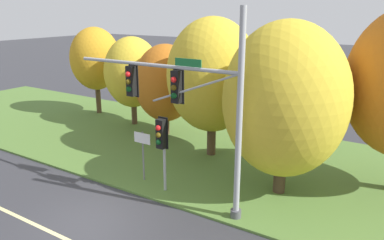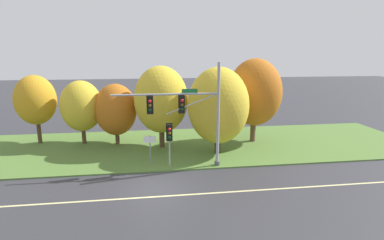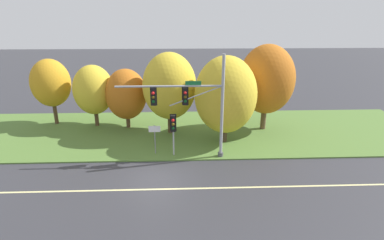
# 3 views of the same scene
# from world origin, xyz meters

# --- Properties ---
(ground_plane) EXTENTS (160.00, 160.00, 0.00)m
(ground_plane) POSITION_xyz_m (0.00, 0.00, 0.00)
(ground_plane) COLOR #333338
(lane_stripe) EXTENTS (36.00, 0.16, 0.01)m
(lane_stripe) POSITION_xyz_m (0.00, -1.20, 0.00)
(lane_stripe) COLOR beige
(lane_stripe) RESTS_ON ground
(grass_verge) EXTENTS (48.00, 11.50, 0.10)m
(grass_verge) POSITION_xyz_m (0.00, 8.25, 0.05)
(grass_verge) COLOR #517533
(grass_verge) RESTS_ON ground
(traffic_signal_mast) EXTENTS (7.62, 0.49, 7.53)m
(traffic_signal_mast) POSITION_xyz_m (2.59, 3.01, 4.29)
(traffic_signal_mast) COLOR #9EA0A5
(traffic_signal_mast) RESTS_ON grass_verge
(pedestrian_signal_near_kerb) EXTENTS (0.46, 0.55, 3.25)m
(pedestrian_signal_near_kerb) POSITION_xyz_m (1.11, 3.20, 2.47)
(pedestrian_signal_near_kerb) COLOR #9EA0A5
(pedestrian_signal_near_kerb) RESTS_ON grass_verge
(route_sign_post) EXTENTS (0.87, 0.08, 2.28)m
(route_sign_post) POSITION_xyz_m (-0.30, 3.66, 1.63)
(route_sign_post) COLOR slate
(route_sign_post) RESTS_ON grass_verge
(tree_nearest_road) EXTENTS (3.57, 3.57, 6.23)m
(tree_nearest_road) POSITION_xyz_m (-10.42, 10.80, 4.08)
(tree_nearest_road) COLOR #4C3823
(tree_nearest_road) RESTS_ON grass_verge
(tree_left_of_mast) EXTENTS (3.66, 3.66, 5.77)m
(tree_left_of_mast) POSITION_xyz_m (-6.32, 10.05, 3.57)
(tree_left_of_mast) COLOR #4C3823
(tree_left_of_mast) RESTS_ON grass_verge
(tree_behind_signpost) EXTENTS (3.70, 3.70, 5.49)m
(tree_behind_signpost) POSITION_xyz_m (-3.27, 9.49, 3.27)
(tree_behind_signpost) COLOR #4C3823
(tree_behind_signpost) RESTS_ON grass_verge
(tree_mid_verge) EXTENTS (4.60, 4.60, 7.11)m
(tree_mid_verge) POSITION_xyz_m (0.73, 8.02, 4.32)
(tree_mid_verge) COLOR #4C3823
(tree_mid_verge) RESTS_ON grass_verge
(tree_tall_centre) EXTENTS (4.97, 4.97, 7.09)m
(tree_tall_centre) POSITION_xyz_m (5.25, 5.83, 4.07)
(tree_tall_centre) COLOR #423021
(tree_tall_centre) RESTS_ON grass_verge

